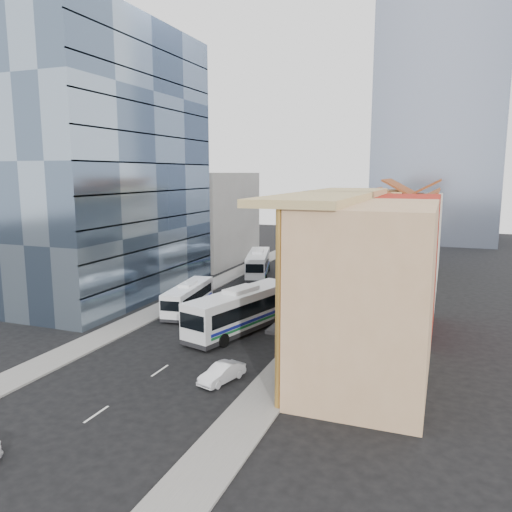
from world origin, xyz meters
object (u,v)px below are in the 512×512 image
at_px(shophouse_tan, 369,293).
at_px(office_tower, 110,164).
at_px(sedan_right, 222,373).
at_px(bus_left_near, 188,297).
at_px(bus_right, 241,309).
at_px(bus_left_far, 258,263).

bearing_deg(shophouse_tan, office_tower, 155.70).
bearing_deg(sedan_right, office_tower, 156.64).
xyz_separation_m(bus_left_near, sedan_right, (10.46, -14.64, -0.90)).
relative_size(office_tower, bus_right, 2.38).
height_order(office_tower, bus_right, office_tower).
relative_size(office_tower, bus_left_near, 3.17).
xyz_separation_m(shophouse_tan, bus_left_near, (-19.50, 10.47, -4.48)).
bearing_deg(shophouse_tan, bus_right, 151.90).
xyz_separation_m(bus_left_far, sedan_right, (10.03, -33.76, -1.19)).
distance_m(bus_right, sedan_right, 11.07).
relative_size(bus_left_far, bus_right, 0.89).
xyz_separation_m(shophouse_tan, sedan_right, (-9.04, -4.17, -5.39)).
distance_m(shophouse_tan, bus_right, 14.17).
xyz_separation_m(shophouse_tan, office_tower, (-31.00, 14.00, 9.00)).
bearing_deg(office_tower, sedan_right, -39.61).
height_order(bus_right, sedan_right, bus_right).
bearing_deg(sedan_right, bus_left_near, 141.79).
height_order(office_tower, bus_left_far, office_tower).
bearing_deg(bus_right, shophouse_tan, -12.21).
distance_m(shophouse_tan, sedan_right, 11.32).
height_order(bus_left_near, bus_left_far, bus_left_far).
bearing_deg(office_tower, bus_right, -21.78).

